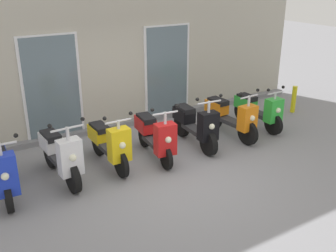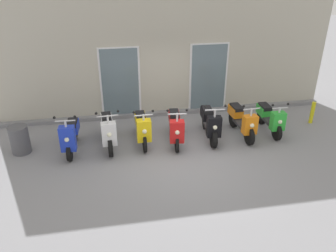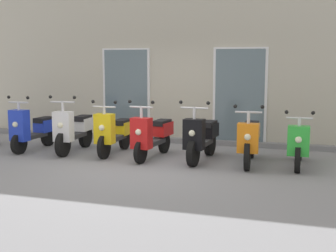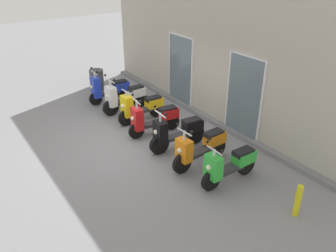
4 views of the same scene
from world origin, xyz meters
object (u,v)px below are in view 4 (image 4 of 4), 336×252
object	(u,v)px
scooter_white	(125,97)
curb_bollard	(298,201)
scooter_orange	(200,147)
scooter_red	(153,118)
scooter_black	(177,132)
scooter_green	(230,165)
scooter_yellow	(141,107)
trash_bin	(97,80)
scooter_blue	(108,89)

from	to	relation	value
scooter_white	curb_bollard	distance (m)	6.32
scooter_orange	scooter_white	bearing A→B (deg)	179.54
scooter_red	scooter_black	world-z (taller)	scooter_black
scooter_black	scooter_green	xyz separation A→B (m)	(1.86, 0.07, -0.02)
scooter_orange	scooter_green	distance (m)	0.92
scooter_white	scooter_yellow	world-z (taller)	scooter_white
scooter_white	trash_bin	size ratio (longest dim) A/B	2.14
trash_bin	scooter_black	bearing A→B (deg)	-1.16
scooter_red	scooter_orange	bearing A→B (deg)	1.82
scooter_yellow	curb_bollard	size ratio (longest dim) A/B	2.27
scooter_blue	scooter_yellow	xyz separation A→B (m)	(1.92, 0.13, 0.00)
scooter_green	scooter_blue	bearing A→B (deg)	-178.58
scooter_red	scooter_green	distance (m)	2.89
scooter_white	curb_bollard	world-z (taller)	scooter_white
scooter_blue	curb_bollard	bearing A→B (deg)	3.59
scooter_blue	scooter_red	size ratio (longest dim) A/B	0.95
scooter_red	scooter_orange	world-z (taller)	scooter_red
scooter_blue	scooter_orange	world-z (taller)	scooter_blue
scooter_green	scooter_orange	bearing A→B (deg)	-174.67
scooter_red	trash_bin	xyz separation A→B (m)	(-4.18, 0.18, -0.11)
scooter_orange	curb_bollard	size ratio (longest dim) A/B	2.36
scooter_green	curb_bollard	distance (m)	1.61
trash_bin	curb_bollard	distance (m)	8.64
scooter_red	scooter_green	size ratio (longest dim) A/B	1.01
curb_bollard	scooter_orange	bearing A→B (deg)	-170.82
scooter_orange	trash_bin	size ratio (longest dim) A/B	2.17
scooter_black	scooter_white	bearing A→B (deg)	179.66
scooter_blue	trash_bin	distance (m)	1.36
scooter_white	scooter_yellow	size ratio (longest dim) A/B	1.03
curb_bollard	scooter_black	bearing A→B (deg)	-173.56
scooter_red	trash_bin	size ratio (longest dim) A/B	2.06
scooter_orange	trash_bin	distance (m)	6.15
scooter_black	scooter_orange	xyz separation A→B (m)	(0.95, -0.01, 0.01)
scooter_red	trash_bin	distance (m)	4.19
scooter_red	scooter_green	world-z (taller)	scooter_red
scooter_black	trash_bin	size ratio (longest dim) A/B	2.14
scooter_red	scooter_orange	xyz separation A→B (m)	(1.97, 0.06, -0.01)
scooter_blue	trash_bin	size ratio (longest dim) A/B	1.95
scooter_white	trash_bin	bearing A→B (deg)	177.84
scooter_red	scooter_green	xyz separation A→B (m)	(2.88, 0.15, -0.04)
scooter_white	scooter_orange	size ratio (longest dim) A/B	0.99
scooter_blue	scooter_green	size ratio (longest dim) A/B	0.96
scooter_black	curb_bollard	bearing A→B (deg)	6.44
scooter_blue	scooter_orange	bearing A→B (deg)	0.68
scooter_blue	scooter_green	distance (m)	5.72
scooter_white	curb_bollard	xyz separation A→B (m)	(6.30, 0.37, -0.14)
scooter_yellow	scooter_green	xyz separation A→B (m)	(3.79, 0.01, -0.03)
scooter_yellow	scooter_blue	bearing A→B (deg)	-176.03
scooter_red	curb_bollard	distance (m)	4.48
scooter_blue	scooter_black	distance (m)	3.86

